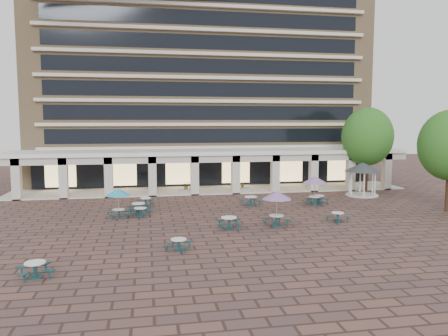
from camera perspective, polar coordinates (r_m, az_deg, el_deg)
The scene contains 19 objects.
ground at distance 32.80m, azimuth 2.24°, elevation -6.97°, with size 120.00×120.00×0.00m, color brown.
apartment_building at distance 57.33m, azimuth -3.24°, elevation 11.27°, with size 40.00×15.50×25.20m.
retail_arcade at distance 46.72m, azimuth -1.61°, elevation 0.67°, with size 42.00×6.60×4.40m.
picnic_table_0 at distance 23.14m, azimuth -23.44°, elevation -11.93°, with size 2.00×2.00×0.74m.
picnic_table_2 at distance 30.47m, azimuth 0.65°, elevation -7.03°, with size 1.92×1.92×0.82m.
picnic_table_4 at distance 34.38m, azimuth -13.65°, elevation -3.23°, with size 1.98×1.98×2.29m.
picnic_table_5 at distance 25.63m, azimuth -5.95°, elevation -9.78°, with size 1.84×1.84×0.68m.
picnic_table_6 at distance 31.19m, azimuth 6.91°, elevation -3.72°, with size 2.16×2.16×2.49m.
picnic_table_7 at distance 33.64m, azimuth 14.64°, elevation -6.11°, with size 1.88×1.88×0.69m.
picnic_table_8 at distance 36.26m, azimuth -11.12°, elevation -5.03°, with size 1.95×1.95×0.81m.
picnic_table_9 at distance 39.12m, azimuth -10.20°, elevation -4.28°, with size 1.79×1.79×0.73m.
picnic_table_10 at distance 38.64m, azimuth 3.51°, elevation -4.23°, with size 2.02×2.02×0.83m.
picnic_table_11 at distance 39.40m, azimuth 11.80°, elevation -1.66°, with size 2.23×2.23×2.57m.
picnic_table_12 at distance 34.76m, azimuth -10.87°, elevation -5.60°, with size 1.92×1.92×0.72m.
picnic_table_13 at distance 40.89m, azimuth 12.32°, elevation -3.89°, with size 1.82×1.82×0.70m.
gazebo at distance 45.66m, azimuth 17.64°, elevation -0.35°, with size 3.59×3.59×3.34m.
tree_east_c at distance 48.62m, azimuth 18.22°, elevation 3.90°, with size 5.34×5.34×8.90m.
planter_left at distance 44.81m, azimuth -4.97°, elevation -2.75°, with size 1.50×0.83×1.30m.
planter_right at distance 45.73m, azimuth 2.47°, elevation -2.71°, with size 1.50×0.60×1.14m.
Camera 1 is at (-6.82, -31.21, 7.40)m, focal length 35.00 mm.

